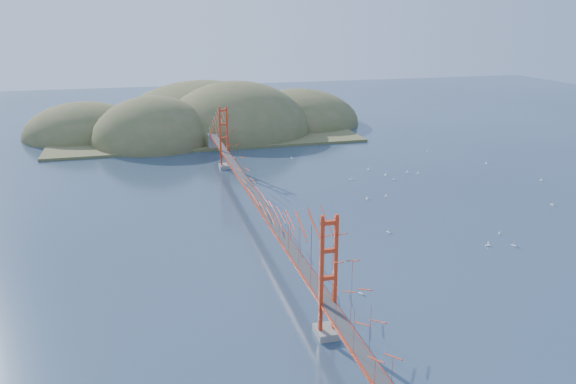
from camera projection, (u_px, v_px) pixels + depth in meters
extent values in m
plane|color=#283B51|center=(258.00, 222.00, 78.85)|extent=(320.00, 320.00, 0.00)
cube|color=gray|center=(327.00, 332.00, 51.14)|extent=(2.00, 2.40, 0.70)
cube|color=gray|center=(225.00, 166.00, 106.34)|extent=(2.00, 2.40, 0.70)
cube|color=#B12C13|center=(258.00, 200.00, 77.84)|extent=(1.40, 92.00, 0.16)
cube|color=#B12C13|center=(258.00, 201.00, 77.90)|extent=(1.33, 92.00, 0.24)
cube|color=#38383A|center=(258.00, 199.00, 77.81)|extent=(1.19, 92.00, 0.03)
cube|color=gray|center=(213.00, 142.00, 120.66)|extent=(2.20, 2.60, 3.30)
cube|color=brown|center=(203.00, 132.00, 137.65)|extent=(70.00, 40.00, 0.60)
ellipsoid|color=brown|center=(155.00, 142.00, 127.41)|extent=(28.00, 28.00, 21.00)
ellipsoid|color=brown|center=(237.00, 133.00, 137.86)|extent=(36.00, 36.00, 25.00)
ellipsoid|color=brown|center=(298.00, 123.00, 149.65)|extent=(32.00, 32.00, 18.00)
ellipsoid|color=brown|center=(84.00, 136.00, 134.50)|extent=(28.00, 28.00, 16.00)
ellipsoid|color=brown|center=(205.00, 122.00, 151.10)|extent=(44.00, 44.00, 22.00)
cube|color=white|center=(499.00, 234.00, 74.65)|extent=(0.45, 0.50, 0.09)
cylinder|color=white|center=(499.00, 232.00, 74.56)|extent=(0.01, 0.01, 0.55)
cube|color=white|center=(385.00, 175.00, 101.61)|extent=(0.29, 0.59, 0.10)
cylinder|color=white|center=(386.00, 173.00, 101.52)|extent=(0.02, 0.02, 0.62)
cube|color=white|center=(541.00, 181.00, 98.23)|extent=(0.57, 0.36, 0.10)
cylinder|color=white|center=(541.00, 179.00, 98.14)|extent=(0.02, 0.02, 0.59)
cube|color=white|center=(351.00, 179.00, 98.90)|extent=(0.65, 0.44, 0.11)
cylinder|color=white|center=(351.00, 178.00, 98.80)|extent=(0.02, 0.02, 0.68)
cube|color=white|center=(486.00, 163.00, 109.47)|extent=(0.29, 0.58, 0.10)
cylinder|color=white|center=(486.00, 162.00, 109.38)|extent=(0.02, 0.02, 0.61)
cube|color=white|center=(367.00, 199.00, 88.70)|extent=(0.20, 0.59, 0.11)
cylinder|color=white|center=(367.00, 197.00, 88.60)|extent=(0.02, 0.02, 0.64)
cube|color=white|center=(394.00, 180.00, 98.85)|extent=(0.61, 0.52, 0.11)
cylinder|color=white|center=(394.00, 178.00, 98.75)|extent=(0.02, 0.02, 0.66)
cube|color=white|center=(552.00, 205.00, 85.89)|extent=(0.26, 0.59, 0.10)
cylinder|color=white|center=(552.00, 203.00, 85.80)|extent=(0.02, 0.02, 0.62)
cube|color=white|center=(514.00, 246.00, 70.78)|extent=(0.45, 0.66, 0.11)
cylinder|color=white|center=(514.00, 243.00, 70.67)|extent=(0.02, 0.02, 0.69)
cube|color=white|center=(292.00, 158.00, 113.48)|extent=(0.52, 0.25, 0.09)
cylinder|color=white|center=(292.00, 157.00, 113.40)|extent=(0.01, 0.01, 0.54)
cube|color=white|center=(418.00, 173.00, 102.68)|extent=(0.48, 0.17, 0.09)
cylinder|color=white|center=(418.00, 172.00, 102.60)|extent=(0.01, 0.01, 0.51)
cube|color=white|center=(427.00, 151.00, 118.91)|extent=(0.58, 0.49, 0.10)
cylinder|color=white|center=(427.00, 150.00, 118.82)|extent=(0.02, 0.02, 0.63)
cube|color=white|center=(388.00, 232.00, 75.11)|extent=(0.38, 0.61, 0.11)
cylinder|color=white|center=(388.00, 230.00, 75.01)|extent=(0.02, 0.02, 0.64)
cube|color=white|center=(488.00, 245.00, 70.85)|extent=(0.63, 0.27, 0.11)
cylinder|color=white|center=(488.00, 243.00, 70.75)|extent=(0.02, 0.02, 0.67)
cube|color=white|center=(361.00, 294.00, 58.73)|extent=(0.42, 0.53, 0.09)
cylinder|color=white|center=(361.00, 291.00, 58.64)|extent=(0.01, 0.01, 0.56)
cube|color=white|center=(407.00, 173.00, 103.09)|extent=(0.60, 0.33, 0.10)
cylinder|color=white|center=(407.00, 171.00, 103.00)|extent=(0.02, 0.02, 0.62)
cube|color=white|center=(369.00, 169.00, 105.35)|extent=(0.18, 0.52, 0.09)
cylinder|color=white|center=(369.00, 168.00, 105.26)|extent=(0.02, 0.02, 0.57)
cube|color=white|center=(386.00, 196.00, 89.81)|extent=(0.53, 0.26, 0.09)
cylinder|color=white|center=(386.00, 195.00, 89.73)|extent=(0.01, 0.01, 0.55)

